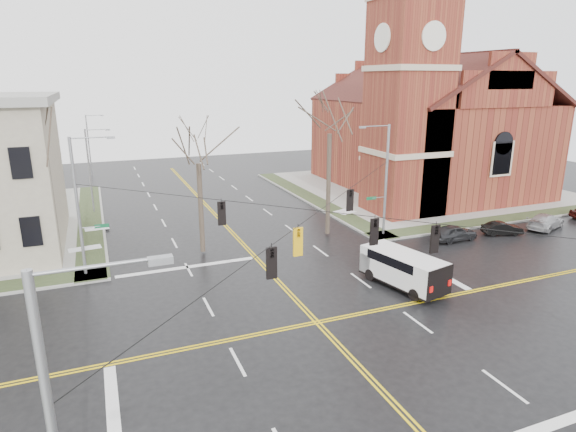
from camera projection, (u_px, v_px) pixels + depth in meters
name	position (u px, v px, depth m)	size (l,w,h in m)	color
ground	(317.00, 322.00, 25.74)	(120.00, 120.00, 0.00)	black
sidewalks	(317.00, 321.00, 25.72)	(80.00, 80.00, 0.17)	gray
road_markings	(317.00, 322.00, 25.74)	(100.00, 100.00, 0.01)	gold
church	(423.00, 117.00, 54.43)	(24.28, 27.48, 27.50)	maroon
signal_pole_ne	(384.00, 177.00, 38.71)	(2.75, 0.22, 9.00)	gray
signal_pole_nw	(80.00, 203.00, 30.58)	(2.75, 0.22, 9.00)	gray
span_wires	(319.00, 211.00, 24.04)	(23.02, 23.02, 0.03)	black
traffic_signals	(325.00, 229.00, 23.65)	(8.21, 8.26, 1.30)	black
streetlight_north_a	(91.00, 167.00, 45.68)	(2.30, 0.20, 8.00)	gray
streetlight_north_b	(90.00, 143.00, 63.52)	(2.30, 0.20, 8.00)	gray
cargo_van	(400.00, 266.00, 30.08)	(3.41, 6.00, 2.16)	white
parked_car_a	(454.00, 233.00, 38.66)	(1.55, 3.85, 1.31)	black
parked_car_b	(502.00, 228.00, 40.14)	(1.15, 3.29, 1.08)	black
parked_car_c	(545.00, 221.00, 41.79)	(1.84, 4.52, 1.31)	#A9A9AB
tree_nw_far	(44.00, 148.00, 31.36)	(4.00, 4.00, 11.32)	#3A3025
tree_nw_near	(198.00, 157.00, 34.05)	(4.00, 4.00, 9.93)	#3A3025
tree_ne	(330.00, 127.00, 37.76)	(4.00, 4.00, 12.39)	#3A3025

